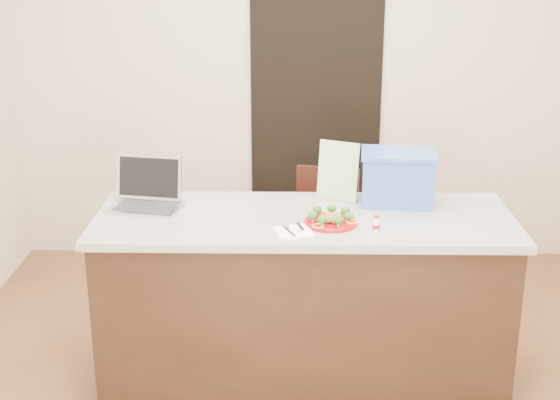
{
  "coord_description": "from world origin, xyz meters",
  "views": [
    {
      "loc": [
        -0.06,
        -3.34,
        2.23
      ],
      "look_at": [
        -0.12,
        0.2,
        1.02
      ],
      "focal_mm": 50.0,
      "sensor_mm": 36.0,
      "label": 1
    }
  ],
  "objects_px": {
    "island": "(303,301)",
    "laptop": "(147,193)",
    "chair": "(327,230)",
    "plate": "(331,222)",
    "napkin": "(294,232)",
    "blue_box": "(398,177)",
    "yogurt_bottle": "(376,225)"
  },
  "relations": [
    {
      "from": "island",
      "to": "laptop",
      "type": "bearing_deg",
      "value": 169.32
    },
    {
      "from": "laptop",
      "to": "chair",
      "type": "relative_size",
      "value": 0.44
    },
    {
      "from": "plate",
      "to": "island",
      "type": "bearing_deg",
      "value": 139.92
    },
    {
      "from": "island",
      "to": "laptop",
      "type": "xyz_separation_m",
      "value": [
        -0.8,
        0.15,
        0.52
      ]
    },
    {
      "from": "plate",
      "to": "napkin",
      "type": "height_order",
      "value": "plate"
    },
    {
      "from": "blue_box",
      "to": "yogurt_bottle",
      "type": "bearing_deg",
      "value": -104.58
    },
    {
      "from": "chair",
      "to": "blue_box",
      "type": "bearing_deg",
      "value": -53.89
    },
    {
      "from": "yogurt_bottle",
      "to": "blue_box",
      "type": "bearing_deg",
      "value": 70.3
    },
    {
      "from": "blue_box",
      "to": "chair",
      "type": "height_order",
      "value": "blue_box"
    },
    {
      "from": "plate",
      "to": "yogurt_bottle",
      "type": "relative_size",
      "value": 3.31
    },
    {
      "from": "plate",
      "to": "laptop",
      "type": "height_order",
      "value": "laptop"
    },
    {
      "from": "yogurt_bottle",
      "to": "chair",
      "type": "distance_m",
      "value": 1.21
    },
    {
      "from": "plate",
      "to": "yogurt_bottle",
      "type": "height_order",
      "value": "yogurt_bottle"
    },
    {
      "from": "napkin",
      "to": "blue_box",
      "type": "bearing_deg",
      "value": 39.08
    },
    {
      "from": "yogurt_bottle",
      "to": "laptop",
      "type": "bearing_deg",
      "value": 162.86
    },
    {
      "from": "chair",
      "to": "laptop",
      "type": "bearing_deg",
      "value": -130.08
    },
    {
      "from": "plate",
      "to": "chair",
      "type": "height_order",
      "value": "plate"
    },
    {
      "from": "yogurt_bottle",
      "to": "blue_box",
      "type": "height_order",
      "value": "blue_box"
    },
    {
      "from": "yogurt_bottle",
      "to": "napkin",
      "type": "bearing_deg",
      "value": -177.01
    },
    {
      "from": "yogurt_bottle",
      "to": "blue_box",
      "type": "distance_m",
      "value": 0.45
    },
    {
      "from": "yogurt_bottle",
      "to": "blue_box",
      "type": "xyz_separation_m",
      "value": [
        0.15,
        0.41,
        0.11
      ]
    },
    {
      "from": "laptop",
      "to": "blue_box",
      "type": "height_order",
      "value": "blue_box"
    },
    {
      "from": "plate",
      "to": "laptop",
      "type": "relative_size",
      "value": 0.66
    },
    {
      "from": "napkin",
      "to": "yogurt_bottle",
      "type": "relative_size",
      "value": 2.14
    },
    {
      "from": "napkin",
      "to": "yogurt_bottle",
      "type": "distance_m",
      "value": 0.38
    },
    {
      "from": "island",
      "to": "napkin",
      "type": "bearing_deg",
      "value": -103.25
    },
    {
      "from": "yogurt_bottle",
      "to": "blue_box",
      "type": "relative_size",
      "value": 0.19
    },
    {
      "from": "island",
      "to": "chair",
      "type": "height_order",
      "value": "island"
    },
    {
      "from": "island",
      "to": "blue_box",
      "type": "bearing_deg",
      "value": 23.95
    },
    {
      "from": "island",
      "to": "laptop",
      "type": "relative_size",
      "value": 5.35
    },
    {
      "from": "napkin",
      "to": "chair",
      "type": "xyz_separation_m",
      "value": [
        0.21,
        1.13,
        -0.43
      ]
    },
    {
      "from": "island",
      "to": "plate",
      "type": "xyz_separation_m",
      "value": [
        0.12,
        -0.11,
        0.47
      ]
    }
  ]
}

